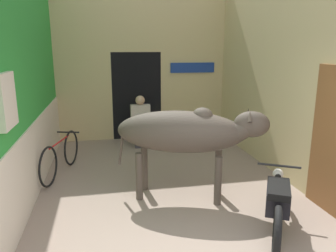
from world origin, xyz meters
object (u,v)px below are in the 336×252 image
(cow, at_px, (186,132))
(plastic_stool, at_px, (151,133))
(motorcycle_near, at_px, (277,201))
(bicycle, at_px, (61,156))
(shopkeeper_seated, at_px, (141,120))

(cow, xyz_separation_m, plastic_stool, (-0.08, 3.11, -0.82))
(cow, distance_m, motorcycle_near, 1.63)
(motorcycle_near, distance_m, bicycle, 3.92)
(bicycle, height_order, shopkeeper_seated, shopkeeper_seated)
(bicycle, bearing_deg, cow, -34.09)
(bicycle, height_order, plastic_stool, bicycle)
(cow, bearing_deg, bicycle, 145.91)
(cow, bearing_deg, shopkeeper_seated, 97.29)
(cow, relative_size, motorcycle_near, 1.44)
(cow, distance_m, bicycle, 2.57)
(motorcycle_near, bearing_deg, plastic_stool, 103.04)
(cow, height_order, shopkeeper_seated, cow)
(bicycle, xyz_separation_m, plastic_stool, (1.97, 1.72, -0.12))
(cow, relative_size, bicycle, 1.36)
(bicycle, relative_size, plastic_stool, 3.82)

